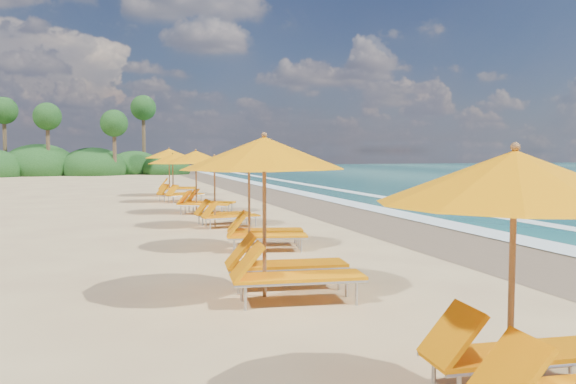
{
  "coord_description": "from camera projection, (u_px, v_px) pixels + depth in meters",
  "views": [
    {
      "loc": [
        -5.02,
        -16.11,
        2.38
      ],
      "look_at": [
        0.0,
        0.0,
        1.2
      ],
      "focal_mm": 36.92,
      "sensor_mm": 36.0,
      "label": 1
    }
  ],
  "objects": [
    {
      "name": "ground",
      "position": [
        288.0,
        234.0,
        17.0
      ],
      "size": [
        160.0,
        160.0,
        0.0
      ],
      "primitive_type": "plane",
      "color": "tan",
      "rests_on": "ground"
    },
    {
      "name": "treeline",
      "position": [
        51.0,
        165.0,
        57.33
      ],
      "size": [
        25.8,
        8.8,
        9.74
      ],
      "color": "#163D14",
      "rests_on": "ground"
    },
    {
      "name": "station_3",
      "position": [
        257.0,
        193.0,
        14.34
      ],
      "size": [
        2.96,
        2.85,
        2.43
      ],
      "rotation": [
        0.0,
        0.0,
        -0.22
      ],
      "color": "olive",
      "rests_on": "ground"
    },
    {
      "name": "station_1",
      "position": [
        531.0,
        264.0,
        5.25
      ],
      "size": [
        2.77,
        2.6,
        2.45
      ],
      "rotation": [
        0.0,
        0.0,
        -0.08
      ],
      "color": "olive",
      "rests_on": "ground"
    },
    {
      "name": "station_2",
      "position": [
        277.0,
        205.0,
        9.59
      ],
      "size": [
        3.11,
        2.93,
        2.68
      ],
      "rotation": [
        0.0,
        0.0,
        -0.12
      ],
      "color": "olive",
      "rests_on": "ground"
    },
    {
      "name": "surf_foam",
      "position": [
        487.0,
        224.0,
        18.99
      ],
      "size": [
        4.0,
        160.0,
        0.01
      ],
      "color": "white",
      "rests_on": "ground"
    },
    {
      "name": "wet_sand",
      "position": [
        412.0,
        228.0,
        18.19
      ],
      "size": [
        4.0,
        160.0,
        0.01
      ],
      "primitive_type": "cube",
      "color": "#7B6449",
      "rests_on": "ground"
    },
    {
      "name": "station_6",
      "position": [
        176.0,
        174.0,
        27.48
      ],
      "size": [
        2.97,
        2.93,
        2.28
      ],
      "rotation": [
        0.0,
        0.0,
        0.39
      ],
      "color": "olive",
      "rests_on": "ground"
    },
    {
      "name": "station_7",
      "position": [
        173.0,
        169.0,
        31.28
      ],
      "size": [
        2.94,
        2.78,
        2.55
      ],
      "rotation": [
        0.0,
        0.0,
        -0.12
      ],
      "color": "olive",
      "rests_on": "ground"
    },
    {
      "name": "station_4",
      "position": [
        220.0,
        186.0,
        18.58
      ],
      "size": [
        2.61,
        2.45,
        2.28
      ],
      "rotation": [
        0.0,
        0.0,
        0.1
      ],
      "color": "olive",
      "rests_on": "ground"
    },
    {
      "name": "station_5",
      "position": [
        201.0,
        177.0,
        22.52
      ],
      "size": [
        3.24,
        3.23,
        2.45
      ],
      "rotation": [
        0.0,
        0.0,
        -0.46
      ],
      "color": "olive",
      "rests_on": "ground"
    }
  ]
}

